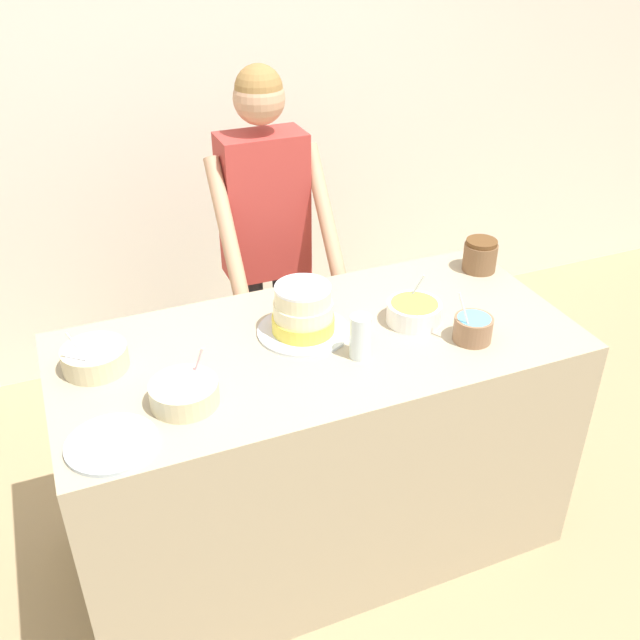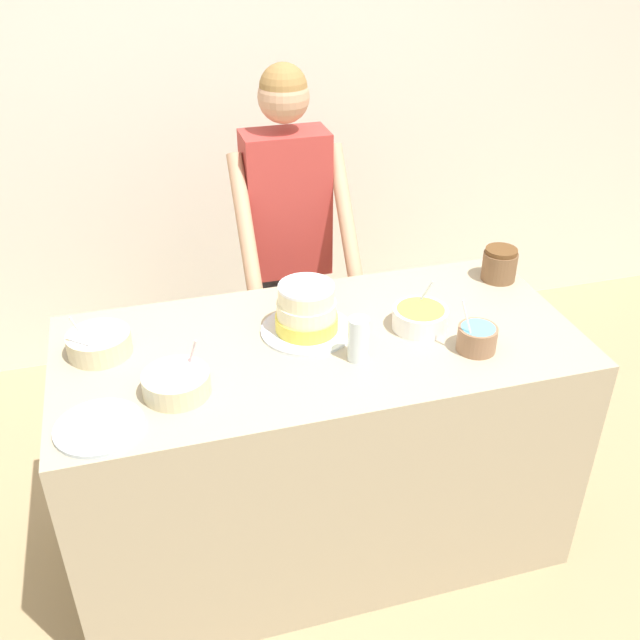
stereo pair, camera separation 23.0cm
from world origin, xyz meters
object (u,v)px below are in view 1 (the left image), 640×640
(frosting_bowl_pink, at_px, (184,392))
(drinking_glass, at_px, (360,337))
(person_baker, at_px, (265,224))
(stoneware_jar, at_px, (480,255))
(cake, at_px, (303,312))
(frosting_bowl_blue, at_px, (473,328))
(frosting_bowl_white, at_px, (95,357))
(frosting_bowl_olive, at_px, (414,311))
(ceramic_plate, at_px, (111,444))

(frosting_bowl_pink, height_order, drinking_glass, frosting_bowl_pink)
(person_baker, relative_size, stoneware_jar, 12.70)
(cake, height_order, stoneware_jar, cake)
(frosting_bowl_blue, bearing_deg, frosting_bowl_white, 165.13)
(frosting_bowl_white, distance_m, frosting_bowl_olive, 1.09)
(stoneware_jar, bearing_deg, drinking_glass, -152.07)
(frosting_bowl_blue, xyz_separation_m, drinking_glass, (-0.40, 0.06, 0.03))
(drinking_glass, distance_m, stoneware_jar, 0.80)
(frosting_bowl_white, bearing_deg, frosting_bowl_pink, -52.34)
(cake, bearing_deg, frosting_bowl_pink, -153.89)
(frosting_bowl_white, distance_m, stoneware_jar, 1.52)
(cake, height_order, drinking_glass, cake)
(frosting_bowl_olive, height_order, stoneware_jar, frosting_bowl_olive)
(frosting_bowl_white, distance_m, frosting_bowl_blue, 1.25)
(cake, distance_m, frosting_bowl_white, 0.70)
(person_baker, bearing_deg, ceramic_plate, -127.78)
(person_baker, xyz_separation_m, cake, (-0.10, -0.70, -0.02))
(person_baker, height_order, frosting_bowl_blue, person_baker)
(cake, height_order, frosting_bowl_blue, frosting_bowl_blue)
(frosting_bowl_olive, height_order, ceramic_plate, frosting_bowl_olive)
(frosting_bowl_blue, xyz_separation_m, frosting_bowl_olive, (-0.13, 0.18, -0.01))
(frosting_bowl_white, bearing_deg, person_baker, 39.06)
(person_baker, xyz_separation_m, frosting_bowl_blue, (0.41, -0.96, -0.06))
(person_baker, height_order, frosting_bowl_olive, person_baker)
(person_baker, distance_m, frosting_bowl_olive, 0.84)
(person_baker, distance_m, frosting_bowl_pink, 1.10)
(stoneware_jar, bearing_deg, frosting_bowl_olive, -150.22)
(cake, xyz_separation_m, frosting_bowl_olive, (0.39, -0.08, -0.04))
(person_baker, height_order, stoneware_jar, person_baker)
(frosting_bowl_pink, relative_size, ceramic_plate, 0.81)
(frosting_bowl_pink, distance_m, stoneware_jar, 1.35)
(cake, xyz_separation_m, stoneware_jar, (0.82, 0.16, -0.02))
(ceramic_plate, bearing_deg, person_baker, 52.22)
(frosting_bowl_white, height_order, frosting_bowl_blue, frosting_bowl_blue)
(frosting_bowl_olive, relative_size, drinking_glass, 1.27)
(person_baker, xyz_separation_m, ceramic_plate, (-0.81, -1.04, -0.10))
(drinking_glass, bearing_deg, cake, 119.34)
(cake, relative_size, frosting_bowl_olive, 1.66)
(cake, bearing_deg, ceramic_plate, -154.20)
(frosting_bowl_blue, bearing_deg, ceramic_plate, -176.40)
(frosting_bowl_pink, relative_size, drinking_glass, 1.36)
(person_baker, bearing_deg, frosting_bowl_pink, -121.62)
(frosting_bowl_blue, distance_m, drinking_glass, 0.40)
(cake, bearing_deg, frosting_bowl_blue, -27.23)
(cake, distance_m, drinking_glass, 0.24)
(drinking_glass, xyz_separation_m, ceramic_plate, (-0.82, -0.13, -0.07))
(frosting_bowl_white, relative_size, frosting_bowl_blue, 1.11)
(cake, height_order, frosting_bowl_olive, cake)
(frosting_bowl_white, bearing_deg, frosting_bowl_olive, -7.42)
(drinking_glass, bearing_deg, stoneware_jar, 27.93)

